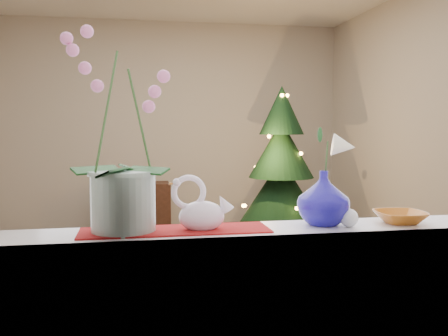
# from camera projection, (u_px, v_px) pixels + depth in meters

# --- Properties ---
(ground) EXTENTS (5.00, 5.00, 0.00)m
(ground) POSITION_uv_depth(u_px,v_px,m) (197.00, 279.00, 4.31)
(ground) COLOR #331E15
(ground) RESTS_ON ground
(wall_back) EXTENTS (4.50, 0.10, 2.70)m
(wall_back) POSITION_uv_depth(u_px,v_px,m) (173.00, 124.00, 6.66)
(wall_back) COLOR #BDB3A5
(wall_back) RESTS_ON ground
(wall_front) EXTENTS (4.50, 0.10, 2.70)m
(wall_front) POSITION_uv_depth(u_px,v_px,m) (285.00, 114.00, 1.75)
(wall_front) COLOR #BDB3A5
(wall_front) RESTS_ON ground
(wall_right) EXTENTS (0.10, 5.00, 2.70)m
(wall_right) POSITION_uv_depth(u_px,v_px,m) (438.00, 123.00, 4.61)
(wall_right) COLOR #BDB3A5
(wall_right) RESTS_ON ground
(windowsill) EXTENTS (2.20, 0.26, 0.04)m
(windowsill) POSITION_uv_depth(u_px,v_px,m) (274.00, 233.00, 1.92)
(windowsill) COLOR white
(windowsill) RESTS_ON window_apron
(window_frame) EXTENTS (2.22, 0.06, 1.60)m
(window_frame) POSITION_uv_depth(u_px,v_px,m) (284.00, 14.00, 1.75)
(window_frame) COLOR white
(window_frame) RESTS_ON windowsill
(runner) EXTENTS (0.70, 0.20, 0.01)m
(runner) POSITION_uv_depth(u_px,v_px,m) (175.00, 230.00, 1.85)
(runner) COLOR maroon
(runner) RESTS_ON windowsill
(orchid_pot) EXTENTS (0.29, 0.29, 0.75)m
(orchid_pot) POSITION_uv_depth(u_px,v_px,m) (122.00, 130.00, 1.80)
(orchid_pot) COLOR white
(orchid_pot) RESTS_ON windowsill
(swan) EXTENTS (0.25, 0.15, 0.20)m
(swan) POSITION_uv_depth(u_px,v_px,m) (202.00, 204.00, 1.85)
(swan) COLOR white
(swan) RESTS_ON windowsill
(blue_vase) EXTENTS (0.24, 0.24, 0.25)m
(blue_vase) POSITION_uv_depth(u_px,v_px,m) (323.00, 194.00, 1.96)
(blue_vase) COLOR #100A72
(blue_vase) RESTS_ON windowsill
(lily) EXTENTS (0.14, 0.08, 0.18)m
(lily) POSITION_uv_depth(u_px,v_px,m) (324.00, 139.00, 1.94)
(lily) COLOR white
(lily) RESTS_ON blue_vase
(paperweight) EXTENTS (0.09, 0.09, 0.07)m
(paperweight) POSITION_uv_depth(u_px,v_px,m) (349.00, 218.00, 1.92)
(paperweight) COLOR white
(paperweight) RESTS_ON windowsill
(amber_dish) EXTENTS (0.18, 0.18, 0.04)m
(amber_dish) POSITION_uv_depth(u_px,v_px,m) (400.00, 218.00, 2.00)
(amber_dish) COLOR #B0621C
(amber_dish) RESTS_ON windowsill
(xmas_tree) EXTENTS (1.21, 1.21, 1.77)m
(xmas_tree) POSITION_uv_depth(u_px,v_px,m) (281.00, 165.00, 5.62)
(xmas_tree) COLOR black
(xmas_tree) RESTS_ON ground
(side_table) EXTENTS (0.82, 0.42, 0.61)m
(side_table) POSITION_uv_depth(u_px,v_px,m) (137.00, 207.00, 6.31)
(side_table) COLOR black
(side_table) RESTS_ON ground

